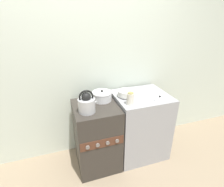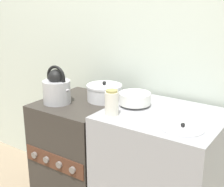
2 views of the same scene
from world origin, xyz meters
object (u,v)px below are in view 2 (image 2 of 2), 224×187
enamel_bowl (135,98)px  loose_pot_lid (183,128)px  cooking_pot (104,93)px  kettle (57,89)px  storage_jar (112,103)px  stove (82,158)px

enamel_bowl → loose_pot_lid: 0.43m
cooking_pot → enamel_bowl: cooking_pot is taller
kettle → storage_jar: kettle is taller
stove → loose_pot_lid: bearing=-8.5°
stove → cooking_pot: 0.52m
stove → enamel_bowl: enamel_bowl is taller
stove → kettle: (-0.12, -0.10, 0.54)m
cooking_pot → stove: bearing=-133.4°
kettle → storage_jar: (0.49, -0.06, 0.01)m
storage_jar → loose_pot_lid: (0.42, 0.04, -0.07)m
stove → storage_jar: size_ratio=5.83×
storage_jar → loose_pot_lid: size_ratio=0.65×
stove → storage_jar: storage_jar is taller
storage_jar → kettle: bearing=173.3°
enamel_bowl → loose_pot_lid: (0.39, -0.17, -0.04)m
cooking_pot → enamel_bowl: (0.29, -0.07, 0.03)m
cooking_pot → loose_pot_lid: size_ratio=1.08×
storage_jar → enamel_bowl: bearing=81.0°
loose_pot_lid → cooking_pot: bearing=160.2°
loose_pot_lid → stove: bearing=171.5°
stove → cooking_pot: (0.12, 0.12, 0.49)m
enamel_bowl → loose_pot_lid: bearing=-23.6°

